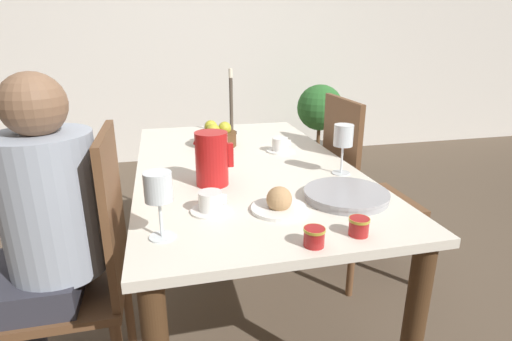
{
  "coord_description": "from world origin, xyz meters",
  "views": [
    {
      "loc": [
        -0.33,
        -1.64,
        1.26
      ],
      "look_at": [
        0.0,
        -0.24,
        0.77
      ],
      "focal_mm": 28.0,
      "sensor_mm": 36.0,
      "label": 1
    }
  ],
  "objects_px": {
    "potted_plant": "(319,117)",
    "chair_person_side": "(84,268)",
    "chair_opposite": "(358,189)",
    "fruit_bowl": "(216,137)",
    "teacup_near_person": "(211,203)",
    "bread_plate": "(279,203)",
    "red_pitcher": "(212,158)",
    "serving_tray": "(346,195)",
    "candlestick_tall": "(231,109)",
    "teacup_across": "(280,146)",
    "jam_jar_amber": "(359,226)",
    "person_seated": "(44,224)",
    "wine_glass_juice": "(158,191)",
    "jam_jar_red": "(314,236)",
    "wine_glass_water": "(343,138)"
  },
  "relations": [
    {
      "from": "wine_glass_juice",
      "to": "wine_glass_water",
      "type": "bearing_deg",
      "value": 28.13
    },
    {
      "from": "serving_tray",
      "to": "person_seated",
      "type": "bearing_deg",
      "value": 173.77
    },
    {
      "from": "chair_opposite",
      "to": "fruit_bowl",
      "type": "xyz_separation_m",
      "value": [
        -0.71,
        0.22,
        0.27
      ]
    },
    {
      "from": "teacup_near_person",
      "to": "bread_plate",
      "type": "height_order",
      "value": "bread_plate"
    },
    {
      "from": "chair_person_side",
      "to": "candlestick_tall",
      "type": "distance_m",
      "value": 1.19
    },
    {
      "from": "person_seated",
      "to": "wine_glass_water",
      "type": "relative_size",
      "value": 5.7
    },
    {
      "from": "serving_tray",
      "to": "bread_plate",
      "type": "xyz_separation_m",
      "value": [
        -0.25,
        -0.04,
        0.01
      ]
    },
    {
      "from": "serving_tray",
      "to": "chair_opposite",
      "type": "bearing_deg",
      "value": 57.94
    },
    {
      "from": "chair_opposite",
      "to": "wine_glass_water",
      "type": "bearing_deg",
      "value": -38.81
    },
    {
      "from": "teacup_across",
      "to": "serving_tray",
      "type": "relative_size",
      "value": 0.45
    },
    {
      "from": "chair_opposite",
      "to": "person_seated",
      "type": "distance_m",
      "value": 1.45
    },
    {
      "from": "person_seated",
      "to": "teacup_across",
      "type": "bearing_deg",
      "value": -61.36
    },
    {
      "from": "person_seated",
      "to": "bread_plate",
      "type": "distance_m",
      "value": 0.76
    },
    {
      "from": "serving_tray",
      "to": "potted_plant",
      "type": "height_order",
      "value": "potted_plant"
    },
    {
      "from": "jam_jar_amber",
      "to": "fruit_bowl",
      "type": "distance_m",
      "value": 1.08
    },
    {
      "from": "teacup_near_person",
      "to": "teacup_across",
      "type": "height_order",
      "value": "same"
    },
    {
      "from": "chair_person_side",
      "to": "potted_plant",
      "type": "distance_m",
      "value": 2.96
    },
    {
      "from": "potted_plant",
      "to": "candlestick_tall",
      "type": "bearing_deg",
      "value": -128.2
    },
    {
      "from": "potted_plant",
      "to": "wine_glass_juice",
      "type": "bearing_deg",
      "value": -120.56
    },
    {
      "from": "teacup_across",
      "to": "chair_person_side",
      "type": "bearing_deg",
      "value": -149.7
    },
    {
      "from": "chair_opposite",
      "to": "red_pitcher",
      "type": "relative_size",
      "value": 4.8
    },
    {
      "from": "wine_glass_juice",
      "to": "teacup_across",
      "type": "bearing_deg",
      "value": 52.93
    },
    {
      "from": "chair_person_side",
      "to": "red_pitcher",
      "type": "bearing_deg",
      "value": -75.17
    },
    {
      "from": "bread_plate",
      "to": "candlestick_tall",
      "type": "bearing_deg",
      "value": 88.01
    },
    {
      "from": "chair_opposite",
      "to": "person_seated",
      "type": "bearing_deg",
      "value": -70.67
    },
    {
      "from": "teacup_across",
      "to": "fruit_bowl",
      "type": "height_order",
      "value": "fruit_bowl"
    },
    {
      "from": "teacup_across",
      "to": "jam_jar_amber",
      "type": "bearing_deg",
      "value": -91.95
    },
    {
      "from": "jam_jar_amber",
      "to": "person_seated",
      "type": "bearing_deg",
      "value": 158.64
    },
    {
      "from": "chair_person_side",
      "to": "chair_opposite",
      "type": "relative_size",
      "value": 1.0
    },
    {
      "from": "potted_plant",
      "to": "chair_person_side",
      "type": "bearing_deg",
      "value": -127.74
    },
    {
      "from": "chair_opposite",
      "to": "red_pitcher",
      "type": "xyz_separation_m",
      "value": [
        -0.8,
        -0.33,
        0.32
      ]
    },
    {
      "from": "red_pitcher",
      "to": "wine_glass_water",
      "type": "distance_m",
      "value": 0.53
    },
    {
      "from": "chair_opposite",
      "to": "wine_glass_water",
      "type": "distance_m",
      "value": 0.57
    },
    {
      "from": "serving_tray",
      "to": "jam_jar_red",
      "type": "bearing_deg",
      "value": -129.24
    },
    {
      "from": "teacup_across",
      "to": "red_pitcher",
      "type": "bearing_deg",
      "value": -135.6
    },
    {
      "from": "wine_glass_juice",
      "to": "potted_plant",
      "type": "xyz_separation_m",
      "value": [
        1.54,
        2.61,
        -0.37
      ]
    },
    {
      "from": "teacup_across",
      "to": "candlestick_tall",
      "type": "relative_size",
      "value": 0.36
    },
    {
      "from": "person_seated",
      "to": "candlestick_tall",
      "type": "distance_m",
      "value": 1.22
    },
    {
      "from": "chair_person_side",
      "to": "jam_jar_amber",
      "type": "relative_size",
      "value": 16.39
    },
    {
      "from": "jam_jar_red",
      "to": "chair_opposite",
      "type": "bearing_deg",
      "value": 55.49
    },
    {
      "from": "red_pitcher",
      "to": "chair_person_side",
      "type": "bearing_deg",
      "value": -165.17
    },
    {
      "from": "candlestick_tall",
      "to": "potted_plant",
      "type": "relative_size",
      "value": 0.45
    },
    {
      "from": "teacup_near_person",
      "to": "chair_person_side",
      "type": "bearing_deg",
      "value": 164.28
    },
    {
      "from": "person_seated",
      "to": "potted_plant",
      "type": "distance_m",
      "value": 3.04
    },
    {
      "from": "jam_jar_amber",
      "to": "fruit_bowl",
      "type": "xyz_separation_m",
      "value": [
        -0.26,
        1.05,
        0.02
      ]
    },
    {
      "from": "chair_opposite",
      "to": "bread_plate",
      "type": "height_order",
      "value": "chair_opposite"
    },
    {
      "from": "serving_tray",
      "to": "jam_jar_amber",
      "type": "bearing_deg",
      "value": -107.95
    },
    {
      "from": "wine_glass_juice",
      "to": "jam_jar_red",
      "type": "height_order",
      "value": "wine_glass_juice"
    },
    {
      "from": "candlestick_tall",
      "to": "potted_plant",
      "type": "distance_m",
      "value": 1.87
    },
    {
      "from": "red_pitcher",
      "to": "teacup_across",
      "type": "height_order",
      "value": "red_pitcher"
    }
  ]
}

